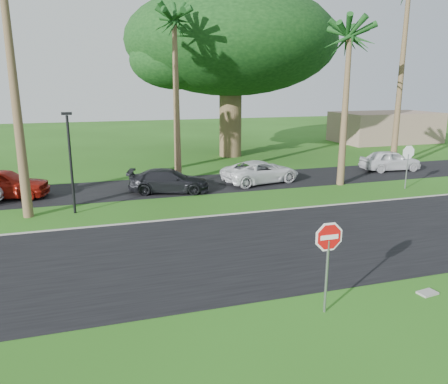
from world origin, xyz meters
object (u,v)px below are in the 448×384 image
object	(u,v)px
car_red	(3,184)
car_minivan	(261,172)
stop_sign_near	(328,249)
stop_sign_far	(408,158)
car_dark	(169,181)
car_pickup	(390,161)

from	to	relation	value
car_red	car_minivan	distance (m)	14.26
stop_sign_near	stop_sign_far	size ratio (longest dim) A/B	1.00
stop_sign_near	car_minivan	bearing A→B (deg)	74.41
car_red	car_minivan	xyz separation A→B (m)	(14.25, -0.50, -0.12)
car_red	car_dark	bearing A→B (deg)	-87.71
stop_sign_far	stop_sign_near	bearing A→B (deg)	43.73
stop_sign_far	car_minivan	distance (m)	8.38
car_red	car_minivan	world-z (taller)	car_red
car_red	car_dark	size ratio (longest dim) A/B	1.04
car_pickup	stop_sign_far	bearing A→B (deg)	156.05
stop_sign_near	car_pickup	bearing A→B (deg)	48.21
car_minivan	car_dark	bearing A→B (deg)	85.62
stop_sign_near	car_red	bearing A→B (deg)	123.37
stop_sign_near	car_minivan	size ratio (longest dim) A/B	0.55
stop_sign_near	car_dark	world-z (taller)	stop_sign_near
stop_sign_far	car_red	distance (m)	22.06
car_dark	car_minivan	xyz separation A→B (m)	(5.74, 0.73, 0.03)
car_dark	car_pickup	size ratio (longest dim) A/B	1.07
car_minivan	car_pickup	world-z (taller)	car_pickup
stop_sign_far	car_dark	xyz separation A→B (m)	(-13.09, 3.11, -1.13)
stop_sign_near	car_red	distance (m)	18.40
car_red	car_pickup	size ratio (longest dim) A/B	1.11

